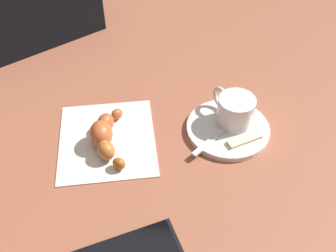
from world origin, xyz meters
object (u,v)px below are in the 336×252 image
espresso_cup (235,110)px  teaspoon (228,125)px  sugar_packet (244,141)px  laptop_bag (8,5)px  croissant (104,135)px  napkin (107,139)px  saucer (228,129)px

espresso_cup → teaspoon: size_ratio=0.70×
sugar_packet → laptop_bag: 0.54m
laptop_bag → croissant: bearing=89.9°
napkin → laptop_bag: 0.37m
espresso_cup → saucer: bearing=60.6°
teaspoon → napkin: bearing=12.6°
sugar_packet → napkin: sugar_packet is taller
saucer → laptop_bag: (0.45, -0.21, 0.09)m
saucer → sugar_packet: (-0.03, 0.03, 0.01)m
napkin → croissant: bearing=89.4°
espresso_cup → napkin: bearing=15.4°
teaspoon → laptop_bag: size_ratio=0.31×
espresso_cup → croissant: 0.22m
croissant → laptop_bag: bearing=-46.8°
teaspoon → laptop_bag: (0.45, -0.21, 0.08)m
espresso_cup → napkin: size_ratio=0.45×
sugar_packet → croissant: bearing=154.1°
croissant → laptop_bag: laptop_bag is taller
sugar_packet → croissant: 0.23m
teaspoon → croissant: bearing=15.2°
saucer → espresso_cup: 0.04m
saucer → espresso_cup: (-0.01, -0.01, 0.03)m
espresso_cup → sugar_packet: bearing=110.6°
teaspoon → napkin: teaspoon is taller
napkin → laptop_bag: laptop_bag is taller
espresso_cup → sugar_packet: (-0.02, 0.05, -0.02)m
croissant → napkin: bearing=-90.6°
saucer → croissant: size_ratio=1.05×
saucer → napkin: (0.20, 0.04, -0.00)m
laptop_bag → espresso_cup: bearing=113.3°
teaspoon → espresso_cup: bearing=-126.0°
croissant → espresso_cup: bearing=-162.2°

